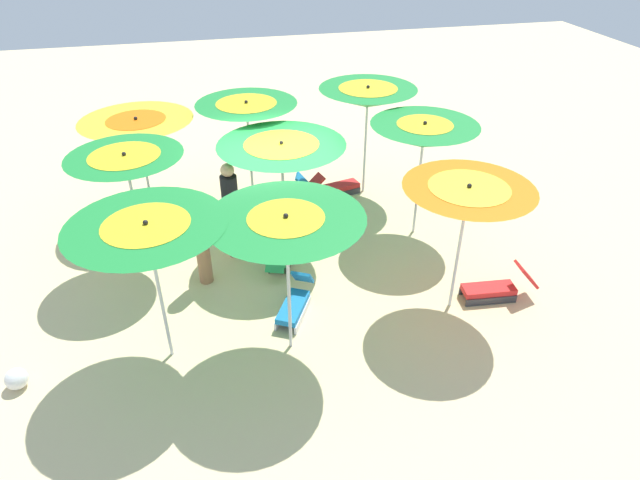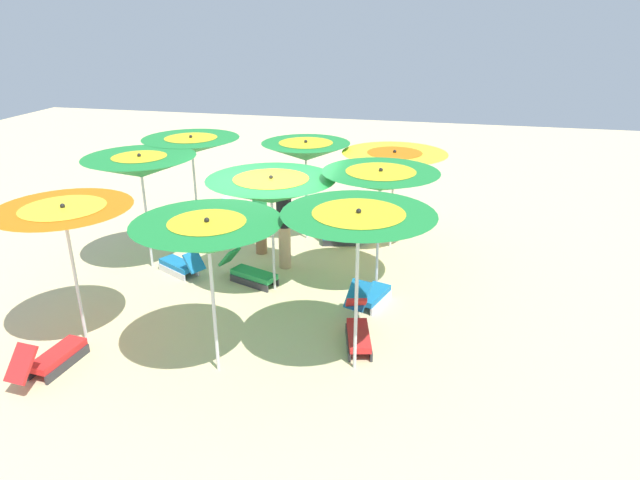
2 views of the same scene
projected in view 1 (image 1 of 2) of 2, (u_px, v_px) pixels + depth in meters
name	position (u px, v px, depth m)	size (l,w,h in m)	color
ground	(282.00, 255.00, 10.38)	(35.34, 35.34, 0.04)	beige
beach_umbrella_0	(468.00, 196.00, 7.99)	(1.95, 1.95, 2.27)	silver
beach_umbrella_1	(424.00, 135.00, 9.94)	(1.99, 1.99, 2.34)	silver
beach_umbrella_2	(368.00, 97.00, 11.33)	(2.05, 2.05, 2.44)	silver
beach_umbrella_3	(286.00, 230.00, 7.18)	(2.12, 2.12, 2.34)	silver
beach_umbrella_4	(282.00, 155.00, 9.55)	(2.26, 2.26, 2.19)	silver
beach_umbrella_5	(247.00, 111.00, 10.88)	(2.03, 2.03, 2.33)	silver
beach_umbrella_6	(148.00, 235.00, 7.01)	(2.09, 2.09, 2.34)	silver
beach_umbrella_7	(126.00, 166.00, 8.98)	(1.91, 1.91, 2.26)	silver
beach_umbrella_8	(137.00, 128.00, 10.60)	(2.19, 2.19, 2.16)	silver
lounger_0	(335.00, 187.00, 12.24)	(0.64, 1.34, 0.59)	#333338
lounger_1	(284.00, 192.00, 12.02)	(0.71, 1.24, 0.65)	silver
lounger_2	(495.00, 288.00, 9.16)	(0.45, 1.28, 0.65)	#333338
lounger_3	(154.00, 229.00, 10.73)	(1.13, 0.58, 0.59)	#333338
lounger_4	(295.00, 303.00, 8.84)	(1.14, 0.83, 0.58)	silver
lounger_5	(282.00, 254.00, 10.02)	(1.26, 0.75, 0.59)	#333338
beachgoer_0	(201.00, 237.00, 9.18)	(0.30, 0.30, 1.74)	#A3704C
beachgoer_1	(231.00, 209.00, 9.80)	(0.30, 0.30, 1.89)	#D8A87F
beach_ball	(16.00, 379.00, 7.55)	(0.31, 0.31, 0.31)	white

